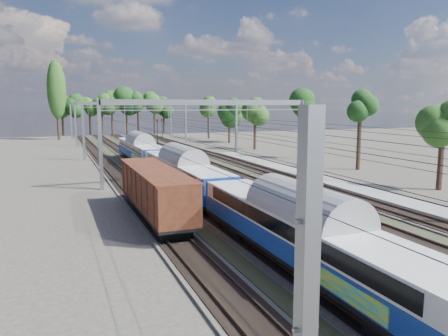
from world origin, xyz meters
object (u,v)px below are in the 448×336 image
object	(u,v)px
worker	(131,136)
signal_near	(157,129)
emu_train	(184,167)
signal_far	(162,127)
freight_boxcar	(155,190)

from	to	relation	value
worker	signal_near	distance (m)	18.22
emu_train	signal_near	world-z (taller)	signal_near
signal_near	signal_far	world-z (taller)	signal_near
freight_boxcar	signal_near	world-z (taller)	signal_near
emu_train	signal_far	size ratio (longest dim) A/B	12.26
emu_train	signal_far	world-z (taller)	signal_far
emu_train	worker	size ratio (longest dim) A/B	34.07
freight_boxcar	signal_far	size ratio (longest dim) A/B	2.66
worker	signal_far	world-z (taller)	signal_far
worker	signal_near	xyz separation A→B (m)	(2.27, -17.89, 2.65)
worker	signal_far	size ratio (longest dim) A/B	0.36
signal_near	emu_train	bearing A→B (deg)	-93.97
freight_boxcar	signal_far	distance (m)	69.61
emu_train	signal_near	size ratio (longest dim) A/B	11.41
worker	signal_far	distance (m)	8.54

